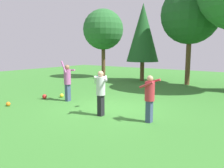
{
  "coord_description": "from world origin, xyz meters",
  "views": [
    {
      "loc": [
        5.66,
        -7.65,
        2.52
      ],
      "look_at": [
        -0.01,
        0.16,
        1.05
      ],
      "focal_mm": 36.84,
      "sensor_mm": 36.0,
      "label": 1
    }
  ],
  "objects": [
    {
      "name": "tree_center",
      "position": [
        0.46,
        8.67,
        4.84
      ],
      "size": [
        4.02,
        4.02,
        6.87
      ],
      "color": "brown",
      "rests_on": "ground_plane"
    },
    {
      "name": "ball_red",
      "position": [
        -3.9,
        -0.37,
        0.12
      ],
      "size": [
        0.23,
        0.23,
        0.23
      ],
      "primitive_type": "sphere",
      "color": "red",
      "rests_on": "ground_plane"
    },
    {
      "name": "ball_yellow",
      "position": [
        -3.45,
        0.39,
        0.1
      ],
      "size": [
        0.21,
        0.21,
        0.21
      ],
      "primitive_type": "sphere",
      "color": "yellow",
      "rests_on": "ground_plane"
    },
    {
      "name": "ball_orange",
      "position": [
        -3.96,
        -2.29,
        0.1
      ],
      "size": [
        0.19,
        0.19,
        0.19
      ],
      "primitive_type": "sphere",
      "color": "orange",
      "rests_on": "ground_plane"
    },
    {
      "name": "person_thrower",
      "position": [
        -2.55,
        -0.01,
        1.07
      ],
      "size": [
        0.62,
        0.53,
        1.97
      ],
      "rotation": [
        0.0,
        0.0,
        -0.11
      ],
      "color": "#38476B",
      "rests_on": "ground_plane"
    },
    {
      "name": "frisbee",
      "position": [
        -0.32,
        -0.25,
        1.46
      ],
      "size": [
        0.26,
        0.27,
        0.13
      ],
      "color": "#2393D1"
    },
    {
      "name": "tree_far_left",
      "position": [
        -6.93,
        8.4,
        4.19
      ],
      "size": [
        3.48,
        3.48,
        5.95
      ],
      "color": "brown",
      "rests_on": "ground_plane"
    },
    {
      "name": "person_catcher",
      "position": [
        2.18,
        -0.66,
        0.97
      ],
      "size": [
        0.63,
        0.56,
        1.64
      ],
      "rotation": [
        0.0,
        0.0,
        2.98
      ],
      "color": "#38476B",
      "rests_on": "ground_plane"
    },
    {
      "name": "ground_plane",
      "position": [
        0.0,
        0.0,
        0.0
      ],
      "size": [
        40.0,
        40.0,
        0.0
      ],
      "primitive_type": "plane",
      "color": "#387A2D"
    },
    {
      "name": "tree_left",
      "position": [
        -3.15,
        8.61,
        3.77
      ],
      "size": [
        2.53,
        2.53,
        6.05
      ],
      "color": "brown",
      "rests_on": "ground_plane"
    },
    {
      "name": "person_bystander",
      "position": [
        0.33,
        -1.02,
        1.02
      ],
      "size": [
        0.74,
        0.75,
        1.72
      ],
      "rotation": [
        0.0,
        0.0,
        2.27
      ],
      "color": "black",
      "rests_on": "ground_plane"
    }
  ]
}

